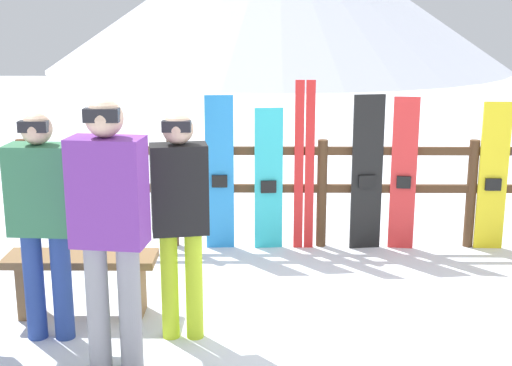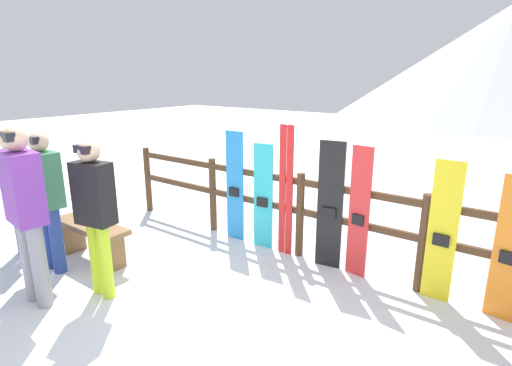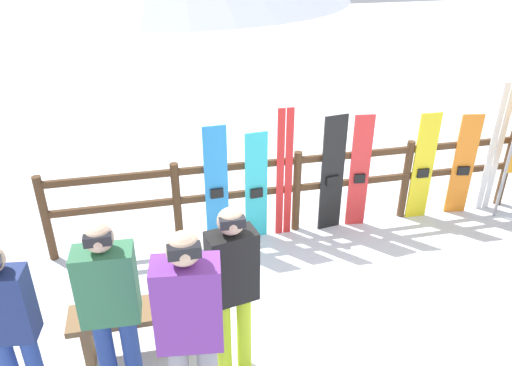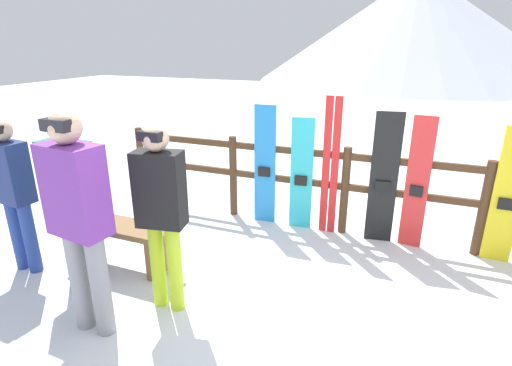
{
  "view_description": "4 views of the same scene",
  "coord_description": "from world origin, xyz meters",
  "px_view_note": "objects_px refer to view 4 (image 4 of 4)",
  "views": [
    {
      "loc": [
        -0.6,
        -5.04,
        2.36
      ],
      "look_at": [
        -0.65,
        0.89,
        0.89
      ],
      "focal_mm": 50.0,
      "sensor_mm": 36.0,
      "label": 1
    },
    {
      "loc": [
        2.39,
        -2.31,
        2.27
      ],
      "look_at": [
        -0.22,
        1.2,
        1.07
      ],
      "focal_mm": 28.0,
      "sensor_mm": 36.0,
      "label": 2
    },
    {
      "loc": [
        -1.68,
        -3.39,
        3.57
      ],
      "look_at": [
        -0.69,
        1.08,
        1.14
      ],
      "focal_mm": 35.0,
      "sensor_mm": 36.0,
      "label": 3
    },
    {
      "loc": [
        0.68,
        -2.75,
        2.26
      ],
      "look_at": [
        -0.8,
        0.94,
        0.84
      ],
      "focal_mm": 28.0,
      "sensor_mm": 36.0,
      "label": 4
    }
  ],
  "objects_px": {
    "person_purple": "(78,212)",
    "snowboard_yellow": "(507,197)",
    "person_navy": "(13,187)",
    "snowboard_black_stripe": "(384,179)",
    "bench": "(121,236)",
    "person_plaid_green": "(71,193)",
    "snowboard_red": "(417,184)",
    "snowboard_cyan": "(301,175)",
    "ski_pair_red": "(330,167)",
    "person_black": "(161,206)",
    "snowboard_blue": "(265,166)"
  },
  "relations": [
    {
      "from": "person_purple",
      "to": "snowboard_yellow",
      "type": "relative_size",
      "value": 1.23
    },
    {
      "from": "person_navy",
      "to": "snowboard_black_stripe",
      "type": "bearing_deg",
      "value": 31.48
    },
    {
      "from": "bench",
      "to": "person_purple",
      "type": "height_order",
      "value": "person_purple"
    },
    {
      "from": "person_plaid_green",
      "to": "snowboard_red",
      "type": "relative_size",
      "value": 1.09
    },
    {
      "from": "person_purple",
      "to": "snowboard_yellow",
      "type": "height_order",
      "value": "person_purple"
    },
    {
      "from": "snowboard_cyan",
      "to": "snowboard_black_stripe",
      "type": "xyz_separation_m",
      "value": [
        0.97,
        0.0,
        0.07
      ]
    },
    {
      "from": "bench",
      "to": "snowboard_black_stripe",
      "type": "height_order",
      "value": "snowboard_black_stripe"
    },
    {
      "from": "snowboard_cyan",
      "to": "ski_pair_red",
      "type": "xyz_separation_m",
      "value": [
        0.35,
        0.0,
        0.14
      ]
    },
    {
      "from": "snowboard_black_stripe",
      "to": "snowboard_yellow",
      "type": "distance_m",
      "value": 1.24
    },
    {
      "from": "person_plaid_green",
      "to": "person_purple",
      "type": "height_order",
      "value": "person_purple"
    },
    {
      "from": "person_navy",
      "to": "person_black",
      "type": "bearing_deg",
      "value": 0.67
    },
    {
      "from": "person_black",
      "to": "ski_pair_red",
      "type": "bearing_deg",
      "value": 63.76
    },
    {
      "from": "snowboard_blue",
      "to": "person_purple",
      "type": "bearing_deg",
      "value": -102.48
    },
    {
      "from": "person_purple",
      "to": "snowboard_red",
      "type": "relative_size",
      "value": 1.19
    },
    {
      "from": "person_purple",
      "to": "person_navy",
      "type": "bearing_deg",
      "value": 160.53
    },
    {
      "from": "bench",
      "to": "snowboard_red",
      "type": "bearing_deg",
      "value": 30.02
    },
    {
      "from": "person_navy",
      "to": "snowboard_red",
      "type": "distance_m",
      "value": 4.21
    },
    {
      "from": "snowboard_blue",
      "to": "bench",
      "type": "bearing_deg",
      "value": -121.42
    },
    {
      "from": "person_black",
      "to": "snowboard_red",
      "type": "relative_size",
      "value": 1.09
    },
    {
      "from": "person_plaid_green",
      "to": "snowboard_red",
      "type": "height_order",
      "value": "person_plaid_green"
    },
    {
      "from": "ski_pair_red",
      "to": "snowboard_yellow",
      "type": "xyz_separation_m",
      "value": [
        1.86,
        -0.0,
        -0.11
      ]
    },
    {
      "from": "person_purple",
      "to": "ski_pair_red",
      "type": "distance_m",
      "value": 2.87
    },
    {
      "from": "snowboard_cyan",
      "to": "ski_pair_red",
      "type": "bearing_deg",
      "value": 0.57
    },
    {
      "from": "bench",
      "to": "ski_pair_red",
      "type": "height_order",
      "value": "ski_pair_red"
    },
    {
      "from": "person_black",
      "to": "snowboard_cyan",
      "type": "distance_m",
      "value": 2.13
    },
    {
      "from": "snowboard_black_stripe",
      "to": "snowboard_yellow",
      "type": "xyz_separation_m",
      "value": [
        1.24,
        -0.0,
        -0.03
      ]
    },
    {
      "from": "snowboard_cyan",
      "to": "snowboard_red",
      "type": "distance_m",
      "value": 1.33
    },
    {
      "from": "person_black",
      "to": "snowboard_cyan",
      "type": "height_order",
      "value": "person_black"
    },
    {
      "from": "snowboard_cyan",
      "to": "person_plaid_green",
      "type": "bearing_deg",
      "value": -128.42
    },
    {
      "from": "person_navy",
      "to": "snowboard_blue",
      "type": "bearing_deg",
      "value": 47.41
    },
    {
      "from": "person_black",
      "to": "person_plaid_green",
      "type": "distance_m",
      "value": 0.97
    },
    {
      "from": "person_black",
      "to": "ski_pair_red",
      "type": "distance_m",
      "value": 2.25
    },
    {
      "from": "snowboard_black_stripe",
      "to": "snowboard_red",
      "type": "relative_size",
      "value": 1.01
    },
    {
      "from": "person_black",
      "to": "snowboard_blue",
      "type": "bearing_deg",
      "value": 85.43
    },
    {
      "from": "person_black",
      "to": "snowboard_cyan",
      "type": "xyz_separation_m",
      "value": [
        0.64,
        2.01,
        -0.27
      ]
    },
    {
      "from": "person_plaid_green",
      "to": "bench",
      "type": "bearing_deg",
      "value": 71.49
    },
    {
      "from": "snowboard_black_stripe",
      "to": "snowboard_red",
      "type": "xyz_separation_m",
      "value": [
        0.36,
        -0.0,
        -0.01
      ]
    },
    {
      "from": "person_navy",
      "to": "snowboard_yellow",
      "type": "relative_size",
      "value": 1.07
    },
    {
      "from": "snowboard_cyan",
      "to": "snowboard_black_stripe",
      "type": "height_order",
      "value": "snowboard_black_stripe"
    },
    {
      "from": "ski_pair_red",
      "to": "snowboard_yellow",
      "type": "height_order",
      "value": "ski_pair_red"
    },
    {
      "from": "person_purple",
      "to": "ski_pair_red",
      "type": "xyz_separation_m",
      "value": [
        1.39,
        2.5,
        -0.21
      ]
    },
    {
      "from": "snowboard_red",
      "to": "snowboard_black_stripe",
      "type": "bearing_deg",
      "value": 180.0
    },
    {
      "from": "bench",
      "to": "snowboard_red",
      "type": "distance_m",
      "value": 3.26
    },
    {
      "from": "bench",
      "to": "person_plaid_green",
      "type": "bearing_deg",
      "value": -108.51
    },
    {
      "from": "bench",
      "to": "person_navy",
      "type": "relative_size",
      "value": 0.74
    },
    {
      "from": "snowboard_blue",
      "to": "ski_pair_red",
      "type": "height_order",
      "value": "ski_pair_red"
    },
    {
      "from": "person_black",
      "to": "bench",
      "type": "bearing_deg",
      "value": 154.48
    },
    {
      "from": "bench",
      "to": "ski_pair_red",
      "type": "relative_size",
      "value": 0.69
    },
    {
      "from": "snowboard_cyan",
      "to": "snowboard_yellow",
      "type": "distance_m",
      "value": 2.21
    },
    {
      "from": "bench",
      "to": "snowboard_cyan",
      "type": "distance_m",
      "value": 2.21
    }
  ]
}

